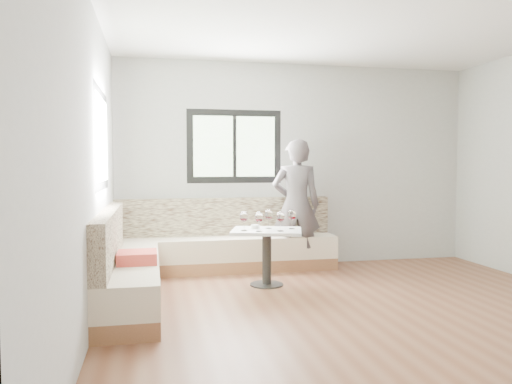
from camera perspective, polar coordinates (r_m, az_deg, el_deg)
room at (r=4.73m, az=12.25°, el=3.17°), size 5.01×5.01×2.81m
banquette at (r=5.99m, az=-7.66°, el=-7.19°), size 2.90×2.80×0.95m
table at (r=5.81m, az=1.23°, el=-5.91°), size 0.93×0.81×0.65m
person at (r=6.64m, az=4.63°, el=-1.47°), size 0.71×0.54×1.74m
olive_ramekin at (r=5.88m, az=-0.09°, el=-3.97°), size 0.11×0.11×0.04m
wine_glass_a at (r=5.66m, az=-1.39°, el=-2.89°), size 0.10×0.10×0.22m
wine_glass_b at (r=5.59m, az=0.34°, el=-2.96°), size 0.10×0.10×0.22m
wine_glass_c at (r=5.63m, az=2.81°, el=-2.92°), size 0.10×0.10×0.22m
wine_glass_d at (r=5.86m, az=1.47°, el=-2.68°), size 0.10×0.10×0.22m
wine_glass_e at (r=5.84m, az=4.14°, el=-2.70°), size 0.10×0.10×0.22m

